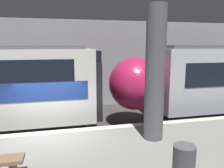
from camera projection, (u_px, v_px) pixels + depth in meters
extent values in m
plane|color=#33302D|center=(51.00, 161.00, 7.41)|extent=(120.00, 120.00, 0.00)
cube|color=beige|center=(49.00, 132.00, 7.08)|extent=(40.00, 0.30, 0.01)
cube|color=#939399|center=(53.00, 65.00, 13.34)|extent=(50.00, 0.15, 5.42)
cylinder|color=#56565B|center=(155.00, 74.00, 6.33)|extent=(0.57, 0.57, 3.93)
ellipsoid|color=#B21E4C|center=(134.00, 83.00, 10.39)|extent=(2.42, 2.62, 2.49)
sphere|color=#F2EFCC|center=(115.00, 94.00, 10.25)|extent=(0.20, 0.20, 0.20)
cube|color=black|center=(94.00, 87.00, 9.97)|extent=(0.25, 2.79, 2.37)
cube|color=black|center=(94.00, 61.00, 9.77)|extent=(0.25, 2.51, 0.95)
sphere|color=#EA4C42|center=(100.00, 99.00, 9.46)|extent=(0.18, 0.18, 0.18)
sphere|color=#EA4C42|center=(96.00, 93.00, 10.69)|extent=(0.18, 0.18, 0.18)
cube|color=brown|center=(13.00, 168.00, 4.65)|extent=(0.10, 0.32, 0.41)
cylinder|color=#4C4C51|center=(184.00, 166.00, 4.33)|extent=(0.44, 0.44, 0.85)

